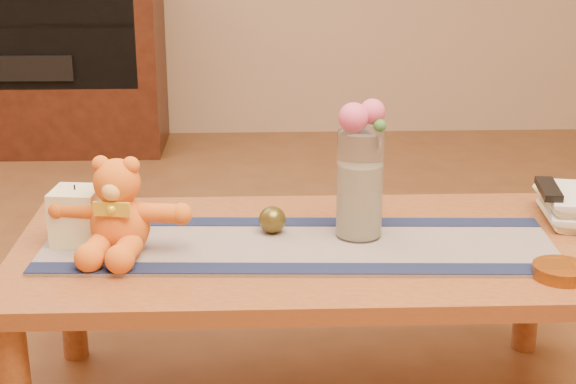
{
  "coord_description": "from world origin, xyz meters",
  "views": [
    {
      "loc": [
        -0.12,
        -1.93,
        1.23
      ],
      "look_at": [
        -0.05,
        0.0,
        0.58
      ],
      "focal_mm": 54.59,
      "sensor_mm": 36.0,
      "label": 1
    }
  ],
  "objects_px": {
    "teddy_bear": "(119,206)",
    "pillar_candle": "(77,216)",
    "glass_vase": "(360,184)",
    "amber_dish": "(561,271)",
    "bronze_ball": "(272,220)",
    "tv_remote": "(549,189)",
    "book_bottom": "(545,215)"
  },
  "relations": [
    {
      "from": "bronze_ball",
      "to": "tv_remote",
      "type": "xyz_separation_m",
      "value": [
        0.7,
        0.08,
        0.04
      ]
    },
    {
      "from": "teddy_bear",
      "to": "pillar_candle",
      "type": "xyz_separation_m",
      "value": [
        -0.11,
        0.05,
        -0.04
      ]
    },
    {
      "from": "bronze_ball",
      "to": "glass_vase",
      "type": "bearing_deg",
      "value": -7.25
    },
    {
      "from": "glass_vase",
      "to": "tv_remote",
      "type": "bearing_deg",
      "value": 12.06
    },
    {
      "from": "teddy_bear",
      "to": "tv_remote",
      "type": "relative_size",
      "value": 1.96
    },
    {
      "from": "glass_vase",
      "to": "book_bottom",
      "type": "distance_m",
      "value": 0.52
    },
    {
      "from": "teddy_bear",
      "to": "bronze_ball",
      "type": "height_order",
      "value": "teddy_bear"
    },
    {
      "from": "bronze_ball",
      "to": "tv_remote",
      "type": "relative_size",
      "value": 0.42
    },
    {
      "from": "bronze_ball",
      "to": "amber_dish",
      "type": "distance_m",
      "value": 0.68
    },
    {
      "from": "book_bottom",
      "to": "bronze_ball",
      "type": "bearing_deg",
      "value": -167.71
    },
    {
      "from": "amber_dish",
      "to": "teddy_bear",
      "type": "bearing_deg",
      "value": 169.71
    },
    {
      "from": "book_bottom",
      "to": "amber_dish",
      "type": "distance_m",
      "value": 0.37
    },
    {
      "from": "teddy_bear",
      "to": "amber_dish",
      "type": "relative_size",
      "value": 2.54
    },
    {
      "from": "teddy_bear",
      "to": "pillar_candle",
      "type": "relative_size",
      "value": 2.43
    },
    {
      "from": "glass_vase",
      "to": "bronze_ball",
      "type": "bearing_deg",
      "value": 172.75
    },
    {
      "from": "glass_vase",
      "to": "book_bottom",
      "type": "bearing_deg",
      "value": 13.12
    },
    {
      "from": "tv_remote",
      "to": "glass_vase",
      "type": "bearing_deg",
      "value": -159.87
    },
    {
      "from": "tv_remote",
      "to": "pillar_candle",
      "type": "bearing_deg",
      "value": -166.18
    },
    {
      "from": "teddy_bear",
      "to": "book_bottom",
      "type": "height_order",
      "value": "teddy_bear"
    },
    {
      "from": "teddy_bear",
      "to": "bronze_ball",
      "type": "xyz_separation_m",
      "value": [
        0.35,
        0.09,
        -0.07
      ]
    },
    {
      "from": "bronze_ball",
      "to": "tv_remote",
      "type": "distance_m",
      "value": 0.7
    },
    {
      "from": "bronze_ball",
      "to": "tv_remote",
      "type": "height_order",
      "value": "tv_remote"
    },
    {
      "from": "pillar_candle",
      "to": "amber_dish",
      "type": "xyz_separation_m",
      "value": [
        1.08,
        -0.23,
        -0.06
      ]
    },
    {
      "from": "pillar_candle",
      "to": "glass_vase",
      "type": "xyz_separation_m",
      "value": [
        0.67,
        0.01,
        0.07
      ]
    },
    {
      "from": "teddy_bear",
      "to": "glass_vase",
      "type": "distance_m",
      "value": 0.56
    },
    {
      "from": "bronze_ball",
      "to": "book_bottom",
      "type": "bearing_deg",
      "value": 7.21
    },
    {
      "from": "glass_vase",
      "to": "amber_dish",
      "type": "bearing_deg",
      "value": -30.42
    },
    {
      "from": "pillar_candle",
      "to": "bronze_ball",
      "type": "xyz_separation_m",
      "value": [
        0.46,
        0.04,
        -0.03
      ]
    },
    {
      "from": "teddy_bear",
      "to": "book_bottom",
      "type": "relative_size",
      "value": 1.41
    },
    {
      "from": "bronze_ball",
      "to": "amber_dish",
      "type": "relative_size",
      "value": 0.54
    },
    {
      "from": "tv_remote",
      "to": "amber_dish",
      "type": "height_order",
      "value": "tv_remote"
    },
    {
      "from": "glass_vase",
      "to": "bronze_ball",
      "type": "height_order",
      "value": "glass_vase"
    }
  ]
}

